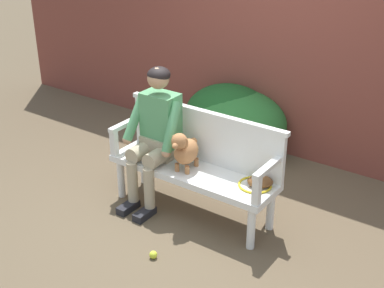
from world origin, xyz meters
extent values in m
plane|color=brown|center=(0.00, 0.00, 0.00)|extent=(40.00, 40.00, 0.00)
cube|color=brown|center=(0.00, 1.76, 1.27)|extent=(8.00, 0.30, 2.54)
ellipsoid|color=#286B2D|center=(-0.33, 1.34, 0.36)|extent=(1.17, 0.99, 0.73)
ellipsoid|color=#194C1E|center=(-0.43, 1.36, 0.38)|extent=(1.08, 0.89, 0.76)
cube|color=white|center=(0.00, 0.00, 0.43)|extent=(1.61, 0.47, 0.06)
cylinder|color=white|center=(-0.72, -0.17, 0.20)|extent=(0.07, 0.07, 0.40)
cylinder|color=white|center=(0.72, -0.17, 0.20)|extent=(0.07, 0.07, 0.40)
cylinder|color=white|center=(-0.72, 0.17, 0.20)|extent=(0.07, 0.07, 0.40)
cylinder|color=white|center=(0.72, 0.17, 0.20)|extent=(0.07, 0.07, 0.40)
cube|color=white|center=(0.00, 0.20, 0.69)|extent=(1.61, 0.05, 0.46)
cube|color=white|center=(0.00, 0.20, 0.94)|extent=(1.65, 0.06, 0.04)
cube|color=white|center=(-0.76, -0.19, 0.58)|extent=(0.06, 0.06, 0.24)
cube|color=white|center=(-0.76, 0.00, 0.72)|extent=(0.06, 0.47, 0.04)
cube|color=white|center=(0.76, -0.19, 0.58)|extent=(0.06, 0.06, 0.24)
cube|color=white|center=(0.76, 0.00, 0.72)|extent=(0.06, 0.47, 0.04)
cube|color=black|center=(-0.50, -0.33, 0.04)|extent=(0.10, 0.24, 0.07)
cylinder|color=tan|center=(-0.50, -0.25, 0.27)|extent=(0.10, 0.10, 0.41)
cylinder|color=tan|center=(-0.50, -0.10, 0.54)|extent=(0.15, 0.30, 0.15)
cube|color=black|center=(-0.30, -0.33, 0.04)|extent=(0.10, 0.24, 0.07)
cylinder|color=tan|center=(-0.30, -0.25, 0.27)|extent=(0.10, 0.10, 0.41)
cylinder|color=tan|center=(-0.30, -0.10, 0.54)|extent=(0.15, 0.30, 0.15)
cube|color=tan|center=(-0.40, 0.05, 0.56)|extent=(0.32, 0.24, 0.20)
cube|color=#519960|center=(-0.40, 0.07, 0.82)|extent=(0.34, 0.22, 0.52)
cylinder|color=#519960|center=(-0.61, -0.04, 0.84)|extent=(0.14, 0.32, 0.44)
sphere|color=tan|center=(-0.63, -0.15, 0.64)|extent=(0.09, 0.09, 0.09)
cylinder|color=#519960|center=(-0.19, -0.04, 0.84)|extent=(0.14, 0.32, 0.44)
sphere|color=tan|center=(-0.17, -0.15, 0.64)|extent=(0.09, 0.09, 0.09)
sphere|color=tan|center=(-0.40, 0.05, 1.23)|extent=(0.20, 0.20, 0.20)
ellipsoid|color=black|center=(-0.40, 0.06, 1.26)|extent=(0.21, 0.21, 0.14)
cylinder|color=#AD7042|center=(-0.09, -0.11, 0.49)|extent=(0.04, 0.04, 0.08)
cylinder|color=#AD7042|center=(0.02, -0.10, 0.49)|extent=(0.04, 0.04, 0.08)
cylinder|color=#AD7042|center=(-0.11, 0.06, 0.49)|extent=(0.04, 0.04, 0.08)
cylinder|color=#AD7042|center=(0.00, 0.07, 0.49)|extent=(0.04, 0.04, 0.08)
ellipsoid|color=#AD7042|center=(-0.04, -0.02, 0.63)|extent=(0.22, 0.30, 0.23)
sphere|color=#AD7042|center=(-0.03, -0.12, 0.65)|extent=(0.13, 0.13, 0.13)
sphere|color=#AD7042|center=(-0.03, -0.15, 0.78)|extent=(0.14, 0.14, 0.14)
ellipsoid|color=#AD7042|center=(-0.02, -0.21, 0.77)|extent=(0.07, 0.09, 0.05)
ellipsoid|color=#AD7042|center=(-0.09, -0.15, 0.77)|extent=(0.05, 0.04, 0.10)
ellipsoid|color=#AD7042|center=(0.03, -0.13, 0.77)|extent=(0.05, 0.04, 0.10)
sphere|color=#AD7042|center=(-0.06, 0.11, 0.67)|extent=(0.07, 0.07, 0.07)
torus|color=yellow|center=(0.61, 0.06, 0.47)|extent=(0.34, 0.34, 0.02)
cylinder|color=silver|center=(0.61, 0.06, 0.46)|extent=(0.25, 0.25, 0.00)
cube|color=yellow|center=(0.58, 0.22, 0.47)|extent=(0.05, 0.08, 0.02)
cylinder|color=black|center=(0.56, 0.36, 0.47)|extent=(0.07, 0.22, 0.03)
ellipsoid|color=brown|center=(0.65, 0.08, 0.50)|extent=(0.27, 0.26, 0.09)
sphere|color=#CCDB33|center=(0.14, -0.76, 0.03)|extent=(0.07, 0.07, 0.07)
camera|label=1|loc=(2.42, -3.43, 2.74)|focal=49.34mm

